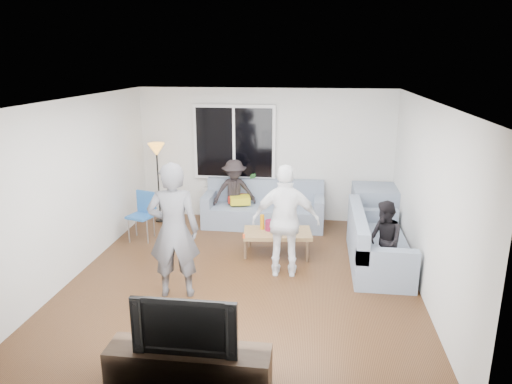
# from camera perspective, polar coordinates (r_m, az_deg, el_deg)

# --- Properties ---
(floor) EXTENTS (5.00, 5.50, 0.04)m
(floor) POSITION_cam_1_polar(r_m,az_deg,el_deg) (7.14, -1.44, -10.37)
(floor) COLOR #56351C
(floor) RESTS_ON ground
(ceiling) EXTENTS (5.00, 5.50, 0.04)m
(ceiling) POSITION_cam_1_polar(r_m,az_deg,el_deg) (6.43, -1.60, 11.27)
(ceiling) COLOR white
(ceiling) RESTS_ON ground
(wall_back) EXTENTS (5.00, 0.04, 2.60)m
(wall_back) POSITION_cam_1_polar(r_m,az_deg,el_deg) (9.33, 1.11, 4.52)
(wall_back) COLOR silver
(wall_back) RESTS_ON ground
(wall_front) EXTENTS (5.00, 0.04, 2.60)m
(wall_front) POSITION_cam_1_polar(r_m,az_deg,el_deg) (4.12, -7.56, -10.68)
(wall_front) COLOR silver
(wall_front) RESTS_ON ground
(wall_left) EXTENTS (0.04, 5.50, 2.60)m
(wall_left) POSITION_cam_1_polar(r_m,az_deg,el_deg) (7.47, -20.99, 0.57)
(wall_left) COLOR silver
(wall_left) RESTS_ON ground
(wall_right) EXTENTS (0.04, 5.50, 2.60)m
(wall_right) POSITION_cam_1_polar(r_m,az_deg,el_deg) (6.76, 20.10, -0.88)
(wall_right) COLOR silver
(wall_right) RESTS_ON ground
(window_frame) EXTENTS (1.62, 0.06, 1.47)m
(window_frame) POSITION_cam_1_polar(r_m,az_deg,el_deg) (9.29, -2.63, 6.02)
(window_frame) COLOR white
(window_frame) RESTS_ON wall_back
(window_glass) EXTENTS (1.50, 0.02, 1.35)m
(window_glass) POSITION_cam_1_polar(r_m,az_deg,el_deg) (9.25, -2.68, 5.98)
(window_glass) COLOR black
(window_glass) RESTS_ON window_frame
(window_mullion) EXTENTS (0.05, 0.03, 1.35)m
(window_mullion) POSITION_cam_1_polar(r_m,az_deg,el_deg) (9.24, -2.69, 5.97)
(window_mullion) COLOR white
(window_mullion) RESTS_ON window_frame
(radiator) EXTENTS (1.30, 0.12, 0.62)m
(radiator) POSITION_cam_1_polar(r_m,az_deg,el_deg) (9.54, -2.58, -1.37)
(radiator) COLOR silver
(radiator) RESTS_ON floor
(potted_plant) EXTENTS (0.21, 0.18, 0.34)m
(potted_plant) POSITION_cam_1_polar(r_m,az_deg,el_deg) (9.33, -0.56, 1.31)
(potted_plant) COLOR #2A6628
(potted_plant) RESTS_ON radiator
(vase) EXTENTS (0.20, 0.20, 0.17)m
(vase) POSITION_cam_1_polar(r_m,az_deg,el_deg) (9.49, -5.30, 0.95)
(vase) COLOR silver
(vase) RESTS_ON radiator
(sofa_back_section) EXTENTS (2.30, 0.85, 0.85)m
(sofa_back_section) POSITION_cam_1_polar(r_m,az_deg,el_deg) (9.06, 0.91, -1.54)
(sofa_back_section) COLOR gray
(sofa_back_section) RESTS_ON floor
(sofa_right_section) EXTENTS (2.00, 0.85, 0.85)m
(sofa_right_section) POSITION_cam_1_polar(r_m,az_deg,el_deg) (7.62, 14.66, -5.52)
(sofa_right_section) COLOR gray
(sofa_right_section) RESTS_ON floor
(sofa_corner) EXTENTS (0.85, 0.85, 0.85)m
(sofa_corner) POSITION_cam_1_polar(r_m,az_deg,el_deg) (9.08, 14.25, -2.00)
(sofa_corner) COLOR gray
(sofa_corner) RESTS_ON floor
(cushion_yellow) EXTENTS (0.45, 0.40, 0.14)m
(cushion_yellow) POSITION_cam_1_polar(r_m,az_deg,el_deg) (9.08, -1.95, -0.95)
(cushion_yellow) COLOR gold
(cushion_yellow) RESTS_ON sofa_back_section
(cushion_red) EXTENTS (0.37, 0.31, 0.13)m
(cushion_red) POSITION_cam_1_polar(r_m,az_deg,el_deg) (9.16, -2.17, -0.80)
(cushion_red) COLOR maroon
(cushion_red) RESTS_ON sofa_back_section
(coffee_table) EXTENTS (1.16, 0.73, 0.40)m
(coffee_table) POSITION_cam_1_polar(r_m,az_deg,el_deg) (7.83, 2.60, -6.17)
(coffee_table) COLOR #A78650
(coffee_table) RESTS_ON floor
(pitcher) EXTENTS (0.17, 0.17, 0.17)m
(pitcher) POSITION_cam_1_polar(r_m,az_deg,el_deg) (7.78, 1.74, -4.05)
(pitcher) COLOR maroon
(pitcher) RESTS_ON coffee_table
(side_chair) EXTENTS (0.50, 0.50, 0.86)m
(side_chair) POSITION_cam_1_polar(r_m,az_deg,el_deg) (8.61, -13.78, -2.93)
(side_chair) COLOR #265FA7
(side_chair) RESTS_ON floor
(floor_lamp) EXTENTS (0.32, 0.32, 1.56)m
(floor_lamp) POSITION_cam_1_polar(r_m,az_deg,el_deg) (9.42, -11.74, 1.04)
(floor_lamp) COLOR orange
(floor_lamp) RESTS_ON floor
(player_left) EXTENTS (0.75, 0.56, 1.87)m
(player_left) POSITION_cam_1_polar(r_m,az_deg,el_deg) (6.36, -9.93, -4.63)
(player_left) COLOR #4E4F54
(player_left) RESTS_ON floor
(player_right) EXTENTS (1.00, 0.45, 1.69)m
(player_right) POSITION_cam_1_polar(r_m,az_deg,el_deg) (6.90, 3.63, -3.56)
(player_right) COLOR white
(player_right) RESTS_ON floor
(spectator_right) EXTENTS (0.59, 0.68, 1.19)m
(spectator_right) POSITION_cam_1_polar(r_m,az_deg,el_deg) (7.08, 15.25, -5.78)
(spectator_right) COLOR black
(spectator_right) RESTS_ON floor
(spectator_back) EXTENTS (0.93, 0.69, 1.28)m
(spectator_back) POSITION_cam_1_polar(r_m,az_deg,el_deg) (9.11, -2.64, -0.04)
(spectator_back) COLOR black
(spectator_back) RESTS_ON floor
(tv_console) EXTENTS (1.60, 0.40, 0.44)m
(tv_console) POSITION_cam_1_polar(r_m,az_deg,el_deg) (4.95, -8.12, -20.41)
(tv_console) COLOR #2F2217
(tv_console) RESTS_ON floor
(television) EXTENTS (1.01, 0.13, 0.58)m
(television) POSITION_cam_1_polar(r_m,az_deg,el_deg) (4.66, -8.37, -15.34)
(television) COLOR black
(television) RESTS_ON tv_console
(bottle_a) EXTENTS (0.07, 0.07, 0.25)m
(bottle_a) POSITION_cam_1_polar(r_m,az_deg,el_deg) (7.82, 0.75, -3.65)
(bottle_a) COLOR orange
(bottle_a) RESTS_ON coffee_table
(bottle_c) EXTENTS (0.07, 0.07, 0.22)m
(bottle_c) POSITION_cam_1_polar(r_m,az_deg,el_deg) (7.84, 3.01, -3.74)
(bottle_c) COLOR black
(bottle_c) RESTS_ON coffee_table
(bottle_d) EXTENTS (0.07, 0.07, 0.26)m
(bottle_d) POSITION_cam_1_polar(r_m,az_deg,el_deg) (7.60, 4.00, -4.21)
(bottle_d) COLOR #E85714
(bottle_d) RESTS_ON coffee_table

